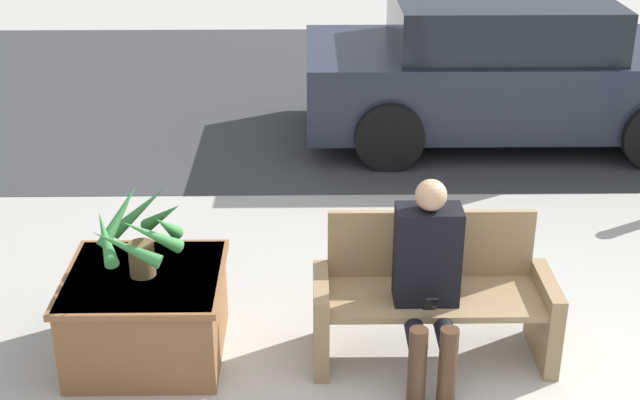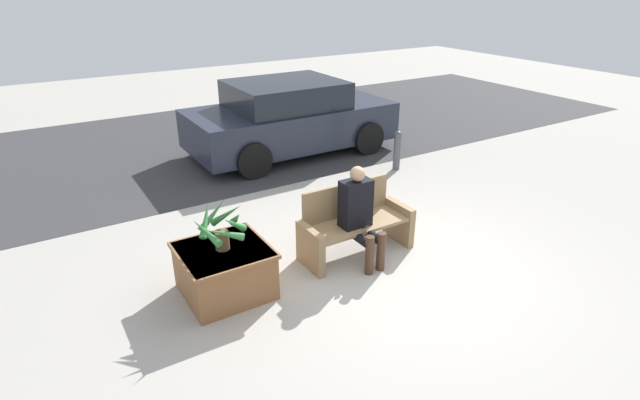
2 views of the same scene
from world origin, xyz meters
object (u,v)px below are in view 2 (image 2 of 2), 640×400
Objects in this scene: potted_plant at (221,226)px; parked_car at (290,118)px; person_seated at (360,213)px; bollard_post at (397,149)px; planter_box at (225,269)px; bench at (354,224)px.

potted_plant is 0.15× the size of parked_car.
person_seated is 1.68× the size of bollard_post.
potted_plant is at bearing -126.93° from parked_car.
potted_plant is (-1.65, 0.18, 0.19)m from person_seated.
planter_box is (-1.65, 0.19, -0.34)m from person_seated.
person_seated reaches higher than planter_box.
planter_box is 4.84m from parked_car.
planter_box is 0.24× the size of parked_car.
parked_car is at bearing 122.05° from bollard_post.
bollard_post is (2.41, 2.19, -0.26)m from person_seated.
parked_car is (2.90, 3.86, -0.14)m from potted_plant.
bollard_post reaches higher than planter_box.
planter_box is 1.31× the size of bollard_post.
potted_plant is at bearing -153.73° from bollard_post.
planter_box is 0.53m from potted_plant.
person_seated reaches higher than bench.
bench reaches higher than bollard_post.
planter_box is at bearing -126.98° from parked_car.
person_seated is at bearing -108.37° from bench.
potted_plant reaches higher than bench.
planter_box is at bearing 179.92° from bench.
bench is 2.47× the size of potted_plant.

